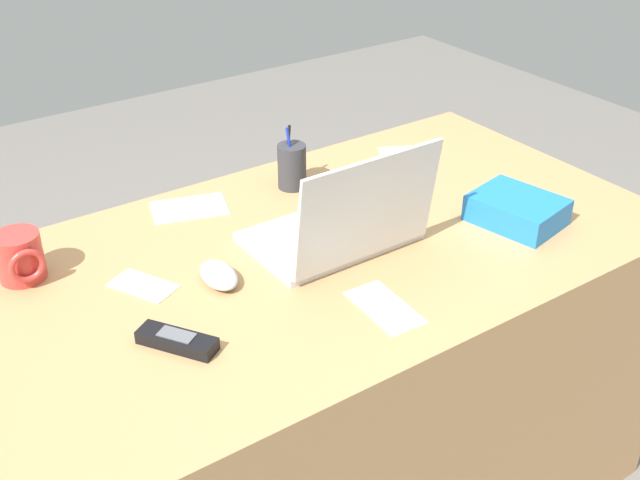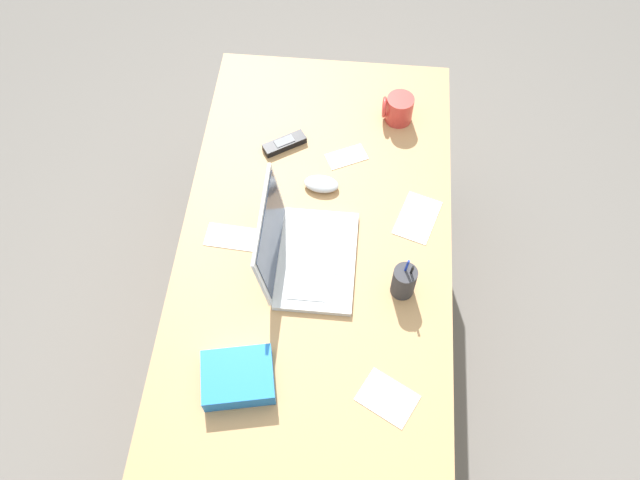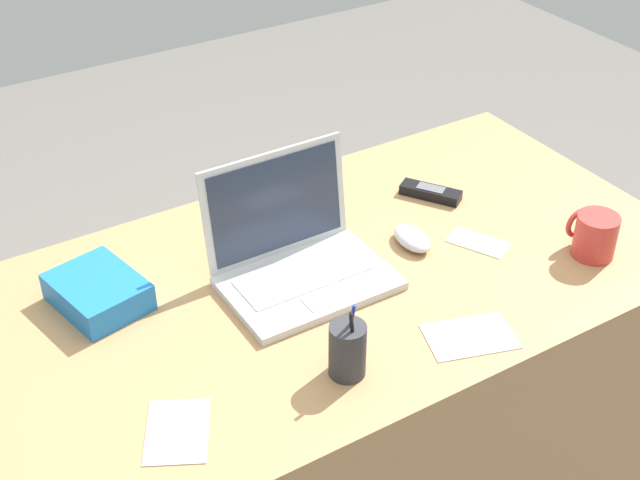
{
  "view_description": "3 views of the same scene",
  "coord_description": "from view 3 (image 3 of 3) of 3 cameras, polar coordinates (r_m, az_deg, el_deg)",
  "views": [
    {
      "loc": [
        0.78,
        1.17,
        1.61
      ],
      "look_at": [
        -0.01,
        0.03,
        0.79
      ],
      "focal_mm": 44.5,
      "sensor_mm": 36.0,
      "label": 1
    },
    {
      "loc": [
        -0.99,
        -0.11,
        2.43
      ],
      "look_at": [
        -0.02,
        -0.02,
        0.82
      ],
      "focal_mm": 36.44,
      "sensor_mm": 36.0,
      "label": 2
    },
    {
      "loc": [
        -0.79,
        -1.24,
        1.87
      ],
      "look_at": [
        -0.01,
        0.03,
        0.83
      ],
      "focal_mm": 49.78,
      "sensor_mm": 36.0,
      "label": 3
    }
  ],
  "objects": [
    {
      "name": "snack_bag",
      "position": [
        1.81,
        -14.08,
        -3.26
      ],
      "size": [
        0.18,
        0.21,
        0.06
      ],
      "primitive_type": "cube",
      "rotation": [
        0.0,
        0.0,
        0.2
      ],
      "color": "blue",
      "rests_on": "desk"
    },
    {
      "name": "desk",
      "position": [
        2.1,
        0.59,
        -10.56
      ],
      "size": [
        1.55,
        0.82,
        0.76
      ],
      "primitive_type": "cube",
      "color": "tan",
      "rests_on": "ground"
    },
    {
      "name": "pen_holder",
      "position": [
        1.59,
        1.78,
        -7.07
      ],
      "size": [
        0.07,
        0.07,
        0.15
      ],
      "color": "#333338",
      "rests_on": "desk"
    },
    {
      "name": "laptop",
      "position": [
        1.81,
        -1.45,
        -1.05
      ],
      "size": [
        0.34,
        0.26,
        0.25
      ],
      "color": "silver",
      "rests_on": "desk"
    },
    {
      "name": "paper_note_left",
      "position": [
        2.02,
        -3.23,
        1.38
      ],
      "size": [
        0.09,
        0.17,
        0.0
      ],
      "primitive_type": "cube",
      "rotation": [
        0.0,
        0.0,
        -0.06
      ],
      "color": "white",
      "rests_on": "desk"
    },
    {
      "name": "paper_note_near_laptop",
      "position": [
        1.97,
        10.13,
        -0.15
      ],
      "size": [
        0.12,
        0.15,
        0.0
      ],
      "primitive_type": "cube",
      "rotation": [
        0.0,
        0.0,
        0.46
      ],
      "color": "white",
      "rests_on": "desk"
    },
    {
      "name": "paper_note_right",
      "position": [
        1.54,
        -9.16,
        -12.05
      ],
      "size": [
        0.16,
        0.18,
        0.0
      ],
      "primitive_type": "cube",
      "rotation": [
        0.0,
        0.0,
        -0.49
      ],
      "color": "white",
      "rests_on": "desk"
    },
    {
      "name": "coffee_mug_white",
      "position": [
        1.97,
        17.22,
        0.31
      ],
      "size": [
        0.09,
        0.1,
        0.1
      ],
      "color": "#C63833",
      "rests_on": "desk"
    },
    {
      "name": "cordless_phone",
      "position": [
        2.11,
        7.12,
        3.05
      ],
      "size": [
        0.12,
        0.14,
        0.03
      ],
      "color": "black",
      "rests_on": "desk"
    },
    {
      "name": "computer_mouse",
      "position": [
        1.94,
        5.94,
        0.12
      ],
      "size": [
        0.07,
        0.12,
        0.03
      ],
      "primitive_type": "ellipsoid",
      "rotation": [
        0.0,
        0.0,
        -0.09
      ],
      "color": "silver",
      "rests_on": "desk"
    },
    {
      "name": "paper_note_front",
      "position": [
        1.72,
        9.61,
        -6.13
      ],
      "size": [
        0.19,
        0.16,
        0.0
      ],
      "primitive_type": "cube",
      "rotation": [
        0.0,
        0.0,
        -0.31
      ],
      "color": "white",
      "rests_on": "desk"
    }
  ]
}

